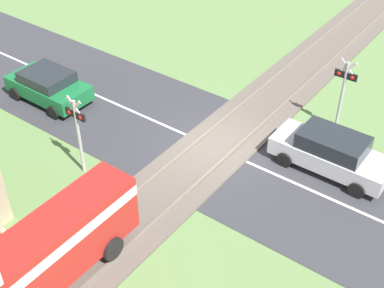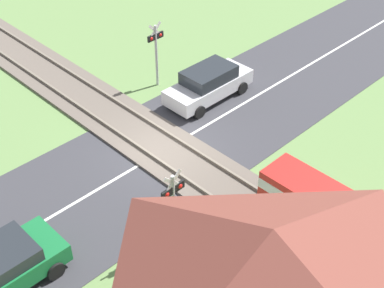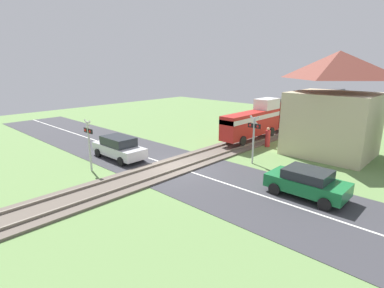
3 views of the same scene
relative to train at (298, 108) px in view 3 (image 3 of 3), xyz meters
The scene contains 10 objects.
ground_plane 17.65m from the train, 90.00° to the right, with size 60.00×60.00×0.00m, color #66894C.
road_surface 17.65m from the train, 90.00° to the right, with size 48.00×6.40×0.02m.
track_bed 17.65m from the train, 90.00° to the right, with size 2.80×48.00×0.24m.
train is the anchor object (origin of this frame).
car_near_crossing 19.44m from the train, 101.98° to the right, with size 4.32×1.79×1.55m.
car_far_side 17.95m from the train, 64.06° to the right, with size 3.75×1.97×1.39m.
crossing_signal_west_approach 21.76m from the train, 98.37° to the right, with size 0.90×0.18×3.17m.
crossing_signal_east_approach 13.94m from the train, 76.86° to the right, with size 0.90×0.18×3.17m.
station_building 10.16m from the train, 53.12° to the right, with size 5.87×5.25×7.17m.
pedestrian_by_station 9.43m from the train, 79.10° to the right, with size 0.38×0.38×1.55m.
Camera 3 is at (13.09, -12.28, 6.30)m, focal length 28.00 mm.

